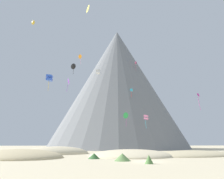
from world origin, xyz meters
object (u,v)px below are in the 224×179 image
at_px(bush_far_right, 139,152).
at_px(kite_pink_low, 146,117).
at_px(bush_near_left, 149,159).
at_px(kite_blue_mid, 49,78).
at_px(bush_near_right, 94,156).
at_px(kite_violet_mid, 68,82).
at_px(bush_ridge_crest, 137,153).
at_px(kite_gold_high, 33,22).
at_px(bush_scatter_east, 122,157).
at_px(kite_green_low, 125,115).
at_px(kite_cyan_mid, 131,90).
at_px(kite_yellow_high, 88,9).
at_px(kite_orange_high, 80,57).
at_px(kite_rainbow_high, 136,63).
at_px(kite_magenta_mid, 198,96).
at_px(kite_white_high, 98,72).
at_px(bush_far_left, 218,153).
at_px(kite_black_high, 73,66).
at_px(rock_massif, 115,91).

distance_m(bush_far_right, kite_pink_low, 23.76).
distance_m(bush_near_left, kite_blue_mid, 37.28).
bearing_deg(bush_near_right, kite_violet_mid, 107.65).
relative_size(bush_near_right, kite_violet_mid, 0.46).
bearing_deg(bush_ridge_crest, kite_blue_mid, 161.26).
bearing_deg(kite_gold_high, bush_scatter_east, -17.13).
distance_m(bush_near_left, kite_green_low, 38.70).
relative_size(kite_blue_mid, kite_green_low, 0.99).
relative_size(kite_cyan_mid, kite_green_low, 0.79).
distance_m(kite_blue_mid, kite_yellow_high, 23.18).
bearing_deg(kite_orange_high, bush_scatter_east, 142.13).
xyz_separation_m(kite_pink_low, kite_rainbow_high, (1.54, 20.83, 27.99)).
xyz_separation_m(bush_near_left, kite_pink_low, (10.74, 42.27, 10.30)).
distance_m(kite_gold_high, kite_rainbow_high, 51.22).
distance_m(kite_blue_mid, kite_magenta_mid, 45.88).
height_order(kite_gold_high, kite_white_high, kite_gold_high).
bearing_deg(kite_yellow_high, bush_far_left, -130.91).
height_order(bush_ridge_crest, kite_orange_high, kite_orange_high).
relative_size(bush_far_left, kite_gold_high, 1.59).
relative_size(kite_pink_low, kite_rainbow_high, 0.87).
height_order(bush_far_right, kite_violet_mid, kite_violet_mid).
relative_size(bush_near_left, bush_far_left, 0.52).
height_order(bush_near_right, kite_gold_high, kite_gold_high).
bearing_deg(bush_scatter_east, kite_blue_mid, 125.72).
distance_m(kite_magenta_mid, kite_pink_low, 18.05).
xyz_separation_m(bush_ridge_crest, kite_blue_mid, (-21.10, 7.16, 18.41)).
bearing_deg(kite_orange_high, kite_blue_mid, 122.17).
height_order(kite_cyan_mid, kite_gold_high, kite_gold_high).
height_order(kite_blue_mid, kite_magenta_mid, kite_blue_mid).
relative_size(kite_magenta_mid, kite_orange_high, 1.20).
xyz_separation_m(kite_cyan_mid, kite_magenta_mid, (18.46, -16.53, -5.61)).
height_order(bush_far_right, kite_magenta_mid, kite_magenta_mid).
height_order(kite_gold_high, kite_black_high, kite_gold_high).
bearing_deg(bush_far_right, kite_blue_mid, 168.65).
height_order(bush_far_left, kite_black_high, kite_black_high).
distance_m(bush_scatter_east, kite_yellow_high, 45.66).
height_order(bush_near_left, kite_yellow_high, kite_yellow_high).
distance_m(bush_near_right, kite_black_high, 40.04).
bearing_deg(kite_magenta_mid, rock_massif, -91.42).
height_order(bush_far_right, kite_black_high, kite_black_high).
relative_size(bush_near_right, kite_cyan_mid, 0.57).
bearing_deg(rock_massif, kite_white_high, -107.79).
bearing_deg(kite_rainbow_high, kite_orange_high, 27.19).
height_order(bush_far_left, kite_pink_low, kite_pink_low).
bearing_deg(kite_gold_high, kite_white_high, 74.11).
bearing_deg(bush_scatter_east, kite_yellow_high, 106.31).
xyz_separation_m(kite_violet_mid, kite_pink_low, (25.40, 8.08, -9.47)).
bearing_deg(bush_far_left, kite_pink_low, 106.76).
bearing_deg(kite_pink_low, kite_white_high, -76.03).
distance_m(bush_ridge_crest, kite_rainbow_high, 58.91).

